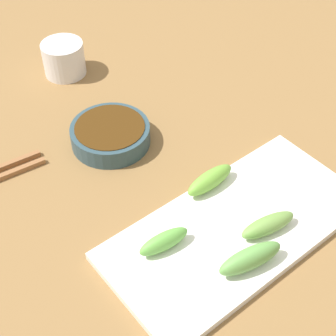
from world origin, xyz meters
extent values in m
cube|color=olive|center=(0.00, 0.00, 0.01)|extent=(2.10, 2.10, 0.02)
cylinder|color=#2F4954|center=(-0.15, -0.02, 0.04)|extent=(0.12, 0.12, 0.03)
cylinder|color=#462A0D|center=(-0.15, -0.02, 0.04)|extent=(0.11, 0.11, 0.02)
cube|color=white|center=(0.09, 0.01, 0.03)|extent=(0.17, 0.35, 0.01)
ellipsoid|color=#66B348|center=(0.06, -0.09, 0.04)|extent=(0.03, 0.07, 0.03)
ellipsoid|color=#66A54E|center=(0.15, -0.03, 0.05)|extent=(0.04, 0.09, 0.03)
ellipsoid|color=#709E48|center=(0.12, 0.03, 0.04)|extent=(0.04, 0.08, 0.02)
ellipsoid|color=#74B33D|center=(0.02, 0.02, 0.05)|extent=(0.03, 0.08, 0.03)
cylinder|color=silver|center=(-0.36, 0.02, 0.05)|extent=(0.07, 0.07, 0.06)
camera|label=1|loc=(0.36, -0.32, 0.55)|focal=54.15mm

